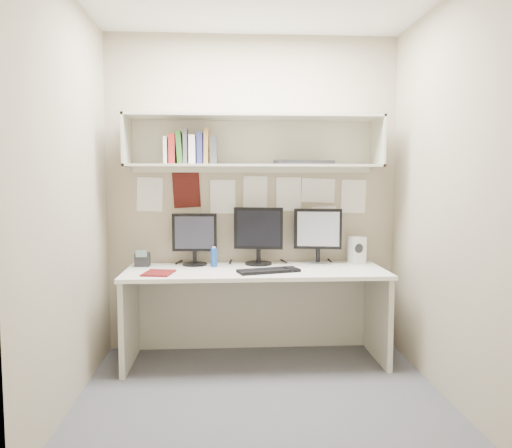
{
  "coord_description": "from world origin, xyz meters",
  "views": [
    {
      "loc": [
        -0.23,
        -3.16,
        1.41
      ],
      "look_at": [
        -0.01,
        0.35,
        1.11
      ],
      "focal_mm": 35.0,
      "sensor_mm": 36.0,
      "label": 1
    }
  ],
  "objects": [
    {
      "name": "desk_phone",
      "position": [
        -0.89,
        0.84,
        0.78
      ],
      "size": [
        0.12,
        0.1,
        0.14
      ],
      "rotation": [
        0.0,
        0.0,
        0.0
      ],
      "color": "black",
      "rests_on": "desk"
    },
    {
      "name": "pinned_papers",
      "position": [
        0.0,
        0.99,
        1.25
      ],
      "size": [
        1.92,
        0.01,
        0.48
      ],
      "primitive_type": null,
      "color": "white",
      "rests_on": "wall_back"
    },
    {
      "name": "mouse",
      "position": [
        0.26,
        0.53,
        0.75
      ],
      "size": [
        0.1,
        0.12,
        0.03
      ],
      "primitive_type": "cube",
      "rotation": [
        0.0,
        0.0,
        0.5
      ],
      "color": "black",
      "rests_on": "desk"
    },
    {
      "name": "speaker",
      "position": [
        0.85,
        0.87,
        0.84
      ],
      "size": [
        0.14,
        0.14,
        0.22
      ],
      "rotation": [
        0.0,
        0.0,
        0.33
      ],
      "color": "silver",
      "rests_on": "desk"
    },
    {
      "name": "book_stack",
      "position": [
        -0.49,
        0.79,
        1.66
      ],
      "size": [
        0.41,
        0.17,
        0.28
      ],
      "color": "silver",
      "rests_on": "overhead_hutch"
    },
    {
      "name": "desk",
      "position": [
        0.0,
        0.65,
        0.37
      ],
      "size": [
        2.0,
        0.7,
        0.73
      ],
      "color": "white",
      "rests_on": "floor"
    },
    {
      "name": "monitor_left",
      "position": [
        -0.48,
        0.87,
        0.96
      ],
      "size": [
        0.36,
        0.2,
        0.42
      ],
      "rotation": [
        0.0,
        0.0,
        -0.07
      ],
      "color": "black",
      "rests_on": "desk"
    },
    {
      "name": "wall_back",
      "position": [
        0.0,
        1.0,
        1.3
      ],
      "size": [
        2.4,
        0.02,
        2.6
      ],
      "primitive_type": "cube",
      "color": "tan",
      "rests_on": "ground"
    },
    {
      "name": "floor",
      "position": [
        0.0,
        0.0,
        0.0
      ],
      "size": [
        2.4,
        2.0,
        0.01
      ],
      "primitive_type": "cube",
      "color": "#49484D",
      "rests_on": "ground"
    },
    {
      "name": "keyboard",
      "position": [
        0.09,
        0.51,
        0.74
      ],
      "size": [
        0.49,
        0.28,
        0.02
      ],
      "primitive_type": "cube",
      "rotation": [
        0.0,
        0.0,
        0.28
      ],
      "color": "black",
      "rests_on": "desk"
    },
    {
      "name": "wall_right",
      "position": [
        1.2,
        0.0,
        1.3
      ],
      "size": [
        0.02,
        2.0,
        2.6
      ],
      "primitive_type": "cube",
      "color": "tan",
      "rests_on": "ground"
    },
    {
      "name": "maroon_notebook",
      "position": [
        -0.72,
        0.49,
        0.74
      ],
      "size": [
        0.24,
        0.28,
        0.01
      ],
      "primitive_type": "cube",
      "rotation": [
        0.0,
        0.0,
        -0.17
      ],
      "color": "#5E1012",
      "rests_on": "desk"
    },
    {
      "name": "overhead_hutch",
      "position": [
        0.0,
        0.86,
        1.72
      ],
      "size": [
        2.0,
        0.38,
        0.4
      ],
      "color": "beige",
      "rests_on": "wall_back"
    },
    {
      "name": "wall_front",
      "position": [
        0.0,
        -1.0,
        1.3
      ],
      "size": [
        2.4,
        0.02,
        2.6
      ],
      "primitive_type": "cube",
      "color": "tan",
      "rests_on": "ground"
    },
    {
      "name": "monitor_center",
      "position": [
        0.04,
        0.87,
        0.98
      ],
      "size": [
        0.4,
        0.22,
        0.47
      ],
      "rotation": [
        0.0,
        0.0,
        -0.2
      ],
      "color": "black",
      "rests_on": "desk"
    },
    {
      "name": "wall_left",
      "position": [
        -1.2,
        0.0,
        1.3
      ],
      "size": [
        0.02,
        2.0,
        2.6
      ],
      "primitive_type": "cube",
      "color": "tan",
      "rests_on": "ground"
    },
    {
      "name": "blue_bottle",
      "position": [
        -0.32,
        0.78,
        0.81
      ],
      "size": [
        0.05,
        0.05,
        0.16
      ],
      "color": "#164099",
      "rests_on": "desk"
    },
    {
      "name": "monitor_right",
      "position": [
        0.53,
        0.87,
        0.98
      ],
      "size": [
        0.39,
        0.21,
        0.45
      ],
      "rotation": [
        0.0,
        0.0,
        -0.18
      ],
      "color": "#A5A5AA",
      "rests_on": "desk"
    },
    {
      "name": "hutch_tray",
      "position": [
        0.39,
        0.78,
        1.56
      ],
      "size": [
        0.49,
        0.31,
        0.03
      ],
      "primitive_type": "cube",
      "rotation": [
        0.0,
        0.0,
        0.32
      ],
      "color": "black",
      "rests_on": "overhead_hutch"
    }
  ]
}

